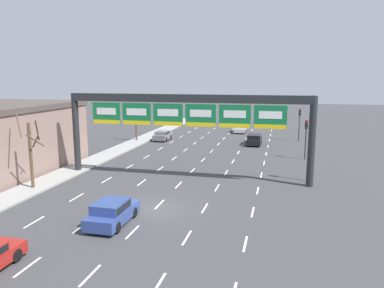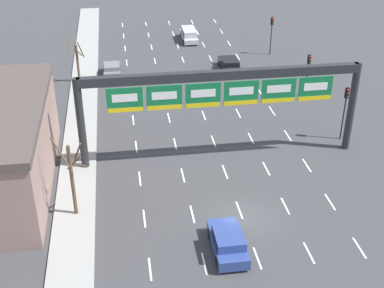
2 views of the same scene
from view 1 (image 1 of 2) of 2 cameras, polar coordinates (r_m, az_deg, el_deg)
ground_plane at (r=26.28m, az=-5.67°, el=-9.85°), size 220.00×220.00×0.00m
sidewalk_left at (r=31.69m, az=-25.51°, el=-7.16°), size 2.80×110.00×0.15m
lane_dashes at (r=38.74m, az=0.93°, el=-3.21°), size 13.32×67.00×0.01m
sign_gantry at (r=32.71m, az=-1.09°, el=4.71°), size 22.00×0.70×7.50m
car_black at (r=50.90m, az=9.46°, el=0.75°), size 1.86×4.64×1.41m
suv_silver at (r=62.05m, az=7.45°, el=2.59°), size 1.83×4.88×1.55m
car_grey at (r=53.76m, az=-4.50°, el=1.33°), size 1.85×3.91×1.37m
car_blue at (r=23.92m, az=-12.09°, el=-10.05°), size 1.94×4.31×1.51m
traffic_light_near_gantry at (r=54.89m, az=16.07°, el=3.80°), size 0.30×0.35×4.55m
traffic_light_mid_block at (r=42.68m, az=17.00°, el=1.84°), size 0.30×0.35×4.34m
traffic_light_far_end at (r=33.64m, az=17.89°, el=0.13°), size 0.30×0.35×4.76m
tree_bare_closest at (r=53.53m, az=-8.51°, el=3.08°), size 1.54×1.52×4.57m
tree_bare_second at (r=32.46m, az=-23.35°, el=-0.92°), size 2.08×1.98×6.04m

